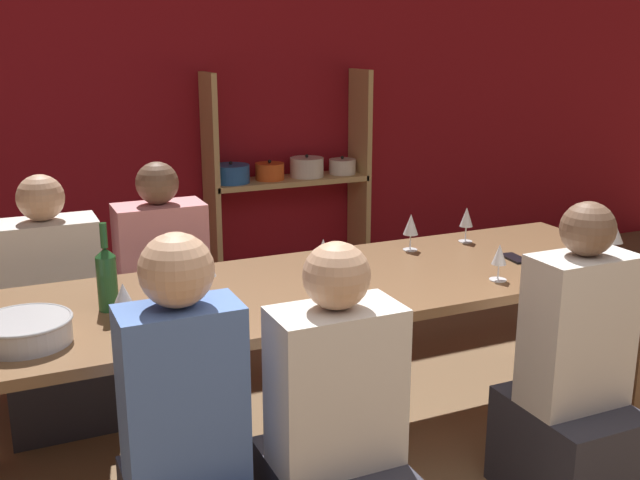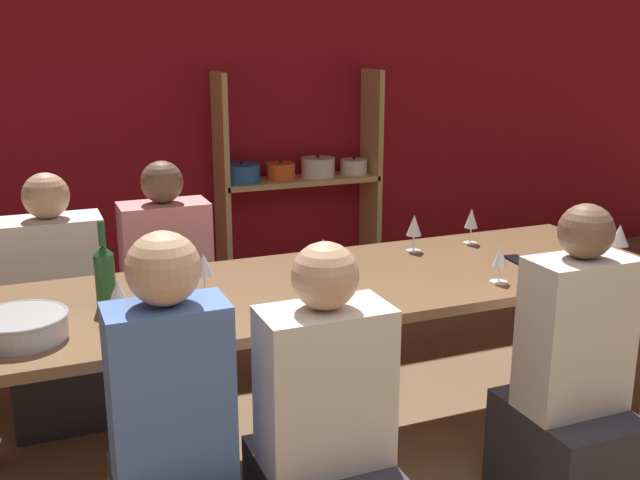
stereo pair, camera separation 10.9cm
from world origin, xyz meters
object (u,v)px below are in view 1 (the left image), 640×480
object	(u,v)px
wine_glass_empty_a	(467,218)
shelf_unit	(289,214)
wine_glass_white_b	(614,234)
cell_phone	(515,258)
person_near_b	(335,465)
person_far_b	(54,333)
wine_glass_red_a	(323,252)
person_near_a	(187,480)
mixing_bowl	(25,330)
person_far_a	(165,311)
wine_glass_white_c	(411,226)
wine_glass_empty_b	(123,297)
person_near_c	(572,397)
wine_glass_white_d	(206,267)
wine_bottle_green	(107,277)
wine_glass_white_a	(499,256)
dining_table	(330,298)

from	to	relation	value
wine_glass_empty_a	shelf_unit	bearing A→B (deg)	97.41
wine_glass_white_b	cell_phone	xyz separation A→B (m)	(-0.36, 0.22, -0.13)
person_near_b	person_far_b	size ratio (longest dim) A/B	1.00
wine_glass_red_a	cell_phone	world-z (taller)	wine_glass_red_a
wine_glass_white_b	person_near_a	bearing A→B (deg)	-168.02
mixing_bowl	person_far_b	distance (m)	1.03
wine_glass_red_a	cell_phone	size ratio (longest dim) A/B	1.05
person_far_a	wine_glass_white_c	bearing A→B (deg)	152.24
wine_glass_empty_b	person_near_a	size ratio (longest dim) A/B	0.15
wine_glass_white_c	person_near_c	size ratio (longest dim) A/B	0.15
wine_glass_white_b	wine_glass_white_c	bearing A→B (deg)	142.47
wine_glass_white_c	person_far_a	world-z (taller)	person_far_a
shelf_unit	wine_glass_white_d	xyz separation A→B (m)	(-1.14, -1.98, 0.33)
person_near_c	person_near_a	bearing A→B (deg)	179.69
wine_bottle_green	wine_glass_empty_b	size ratio (longest dim) A/B	1.87
cell_phone	person_far_a	bearing A→B (deg)	148.00
cell_phone	person_near_b	world-z (taller)	person_near_b
wine_glass_empty_b	person_far_a	xyz separation A→B (m)	(0.35, 1.03, -0.46)
wine_glass_white_c	person_far_a	bearing A→B (deg)	152.24
wine_glass_empty_b	person_near_a	world-z (taller)	person_near_a
wine_glass_white_a	person_near_a	bearing A→B (deg)	-162.91
wine_glass_empty_a	person_near_c	size ratio (longest dim) A/B	0.15
dining_table	wine_glass_white_b	size ratio (longest dim) A/B	15.86
mixing_bowl	wine_glass_empty_b	bearing A→B (deg)	-7.66
wine_glass_red_a	person_near_a	bearing A→B (deg)	-135.60
wine_glass_white_d	shelf_unit	bearing A→B (deg)	60.10
person_far_b	wine_glass_white_c	bearing A→B (deg)	162.18
shelf_unit	person_far_a	size ratio (longest dim) A/B	1.30
shelf_unit	wine_glass_red_a	bearing A→B (deg)	-107.88
person_far_b	shelf_unit	bearing A→B (deg)	-142.90
wine_glass_empty_a	cell_phone	world-z (taller)	wine_glass_empty_a
dining_table	person_far_b	bearing A→B (deg)	143.38
wine_glass_white_a	person_near_c	world-z (taller)	person_near_c
person_near_a	cell_phone	bearing A→B (deg)	21.17
wine_glass_empty_b	shelf_unit	bearing A→B (deg)	56.29
wine_glass_empty_b	person_far_a	distance (m)	1.18
wine_glass_white_c	wine_glass_white_b	bearing A→B (deg)	-37.53
wine_glass_white_a	wine_glass_white_d	bearing A→B (deg)	164.32
wine_glass_red_a	person_near_c	xyz separation A→B (m)	(0.66, -0.79, -0.43)
dining_table	wine_glass_white_b	world-z (taller)	wine_glass_white_b
wine_glass_white_b	wine_glass_red_a	world-z (taller)	wine_glass_white_b
wine_glass_white_b	person_near_a	xyz separation A→B (m)	(-2.04, -0.43, -0.43)
shelf_unit	wine_glass_red_a	world-z (taller)	shelf_unit
mixing_bowl	wine_glass_white_a	bearing A→B (deg)	-3.18
shelf_unit	person_far_b	world-z (taller)	shelf_unit
person_far_a	person_near_b	bearing A→B (deg)	96.45
wine_glass_white_d	person_near_b	bearing A→B (deg)	-78.01
dining_table	person_far_b	world-z (taller)	person_far_b
wine_glass_white_c	person_far_b	world-z (taller)	person_far_b
wine_glass_white_a	wine_glass_empty_b	bearing A→B (deg)	177.76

